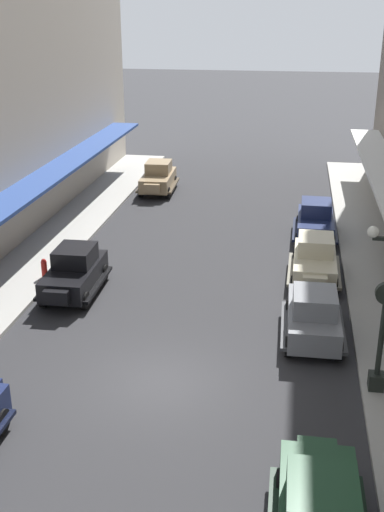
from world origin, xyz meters
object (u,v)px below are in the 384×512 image
(parked_car_5, at_px, (158,177))
(fire_hydrant, at_px, (44,268))
(parked_car_3, at_px, (314,314))
(parked_car_1, at_px, (74,271))
(parked_car_2, at_px, (315,220))
(parked_car_0, at_px, (315,259))
(parked_car_4, at_px, (320,512))

(parked_car_5, bearing_deg, fire_hydrant, -97.37)
(parked_car_3, xyz_separation_m, fire_hydrant, (-10.94, 3.24, -0.38))
(parked_car_1, bearing_deg, parked_car_5, 89.37)
(parked_car_2, bearing_deg, fire_hydrant, -147.64)
(parked_car_2, relative_size, fire_hydrant, 5.21)
(parked_car_0, bearing_deg, parked_car_4, -90.52)
(parked_car_0, height_order, parked_car_5, same)
(parked_car_0, bearing_deg, fire_hydrant, -170.31)
(parked_car_1, height_order, parked_car_5, same)
(parked_car_2, height_order, parked_car_5, same)
(parked_car_2, bearing_deg, parked_car_3, -91.35)
(parked_car_1, xyz_separation_m, fire_hydrant, (-1.66, 0.93, -0.38))
(parked_car_1, height_order, parked_car_3, same)
(fire_hydrant, bearing_deg, parked_car_4, -48.70)
(parked_car_1, relative_size, fire_hydrant, 5.23)
(parked_car_0, bearing_deg, parked_car_3, -91.42)
(parked_car_0, distance_m, parked_car_2, 5.20)
(fire_hydrant, bearing_deg, parked_car_3, -16.49)
(parked_car_4, bearing_deg, fire_hydrant, 131.30)
(parked_car_5, relative_size, fire_hydrant, 5.25)
(parked_car_1, distance_m, parked_car_5, 15.02)
(parked_car_3, distance_m, fire_hydrant, 11.42)
(parked_car_0, xyz_separation_m, parked_car_1, (-9.41, -2.82, 0.00))
(parked_car_3, distance_m, parked_car_5, 19.58)
(parked_car_5, bearing_deg, parked_car_4, -71.04)
(parked_car_3, height_order, parked_car_4, same)
(parked_car_1, relative_size, parked_car_3, 1.00)
(parked_car_1, xyz_separation_m, parked_car_3, (9.29, -2.31, 0.00))
(parked_car_0, bearing_deg, parked_car_5, 127.16)
(parked_car_2, xyz_separation_m, parked_car_4, (-0.25, -19.54, 0.00))
(parked_car_4, height_order, fire_hydrant, parked_car_4)
(parked_car_4, distance_m, fire_hydrant, 16.58)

